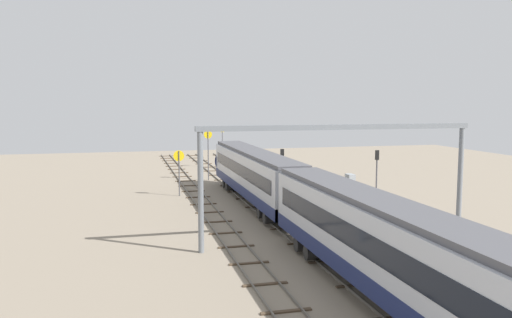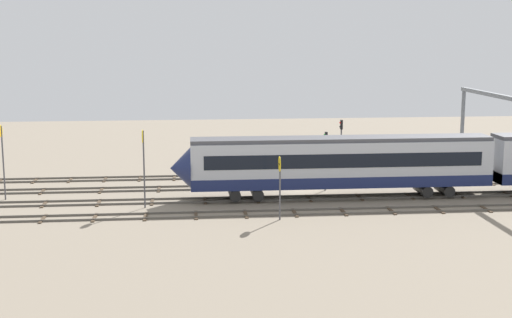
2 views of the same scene
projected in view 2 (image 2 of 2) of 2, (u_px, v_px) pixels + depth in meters
The scene contains 13 objects.
ground_plane at pixel (304, 192), 59.50m from camera, with size 103.18×103.18×0.00m, color gray.
track_near_foreground at pixel (292, 175), 66.25m from camera, with size 87.18×2.40×0.16m.
track_second_near at pixel (300, 186), 61.74m from camera, with size 87.18×2.40×0.16m.
track_with_train at pixel (309, 198), 57.23m from camera, with size 87.18×2.40×0.16m.
track_second_far at pixel (319, 212), 52.72m from camera, with size 87.18×2.40×0.16m.
train at pixel (483, 163), 58.12m from camera, with size 50.40×3.24×4.80m.
overhead_gantry at pixel (505, 118), 59.95m from camera, with size 0.40×19.01×7.96m.
speed_sign_near_foreground at pixel (280, 177), 50.24m from camera, with size 0.14×1.07×4.58m.
speed_sign_mid_trackside at pixel (2, 152), 56.26m from camera, with size 0.14×0.94×5.98m.
speed_sign_far_trackside at pixel (144, 157), 53.58m from camera, with size 0.14×0.98×5.99m.
signal_light_trackside_approach at pixel (326, 153), 59.71m from camera, with size 0.31×0.32×4.98m.
signal_light_trackside_departure at pixel (341, 138), 68.07m from camera, with size 0.31×0.32×4.95m.
relay_cabinet at pixel (263, 162), 68.50m from camera, with size 1.21×0.74×1.69m.
Camera 2 is at (9.51, 57.46, 13.12)m, focal length 50.09 mm.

